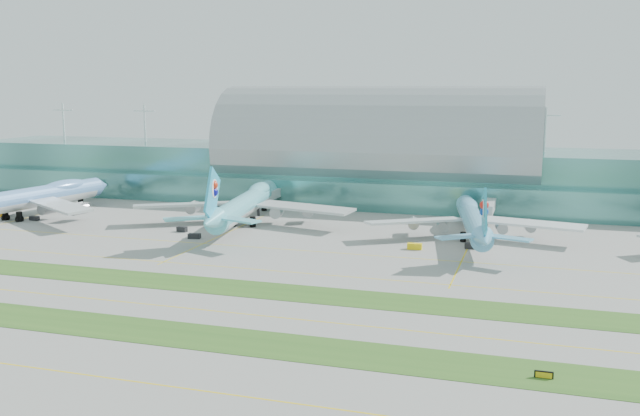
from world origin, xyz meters
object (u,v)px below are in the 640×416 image
(airliner_b, at_px, (246,202))
(airliner_a, at_px, (23,198))
(airliner_c, at_px, (473,219))
(taxiway_sign_east, at_px, (544,375))
(terminal, at_px, (378,163))

(airliner_b, bearing_deg, airliner_a, -178.60)
(airliner_a, bearing_deg, airliner_c, 13.92)
(airliner_a, relative_size, taxiway_sign_east, 29.16)
(airliner_b, height_order, taxiway_sign_east, airliner_b)
(airliner_b, xyz_separation_m, taxiway_sign_east, (89.92, -99.48, -6.25))
(airliner_a, bearing_deg, taxiway_sign_east, -18.20)
(terminal, distance_m, airliner_c, 73.90)
(airliner_c, relative_size, taxiway_sign_east, 24.94)
(terminal, relative_size, airliner_c, 4.91)
(airliner_b, relative_size, taxiway_sign_east, 28.93)
(airliner_b, bearing_deg, taxiway_sign_east, -56.55)
(airliner_a, relative_size, airliner_b, 1.01)
(terminal, bearing_deg, airliner_c, -55.82)
(airliner_c, height_order, taxiway_sign_east, airliner_c)
(airliner_a, distance_m, airliner_c, 144.44)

